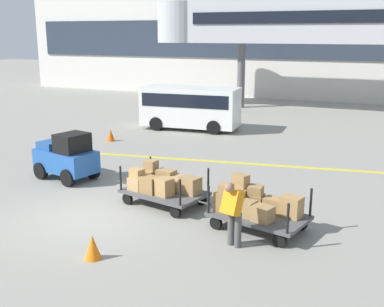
{
  "coord_description": "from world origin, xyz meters",
  "views": [
    {
      "loc": [
        7.23,
        -9.59,
        4.72
      ],
      "look_at": [
        1.27,
        4.07,
        0.94
      ],
      "focal_mm": 44.48,
      "sensor_mm": 36.0,
      "label": 1
    }
  ],
  "objects_px": {
    "shuttle_van": "(190,105)",
    "safety_cone_far": "(111,135)",
    "baggage_tug": "(67,157)",
    "safety_cone_near": "(93,247)",
    "baggage_handler": "(233,211)",
    "baggage_cart_lead": "(163,185)",
    "baggage_cart_middle": "(255,206)"
  },
  "relations": [
    {
      "from": "baggage_tug",
      "to": "baggage_cart_lead",
      "type": "height_order",
      "value": "baggage_tug"
    },
    {
      "from": "baggage_handler",
      "to": "shuttle_van",
      "type": "xyz_separation_m",
      "value": [
        -6.39,
        12.13,
        0.37
      ]
    },
    {
      "from": "baggage_cart_lead",
      "to": "baggage_handler",
      "type": "relative_size",
      "value": 1.97
    },
    {
      "from": "baggage_cart_lead",
      "to": "safety_cone_far",
      "type": "xyz_separation_m",
      "value": [
        -5.84,
        6.28,
        -0.28
      ]
    },
    {
      "from": "baggage_cart_lead",
      "to": "baggage_tug",
      "type": "bearing_deg",
      "value": 168.12
    },
    {
      "from": "baggage_handler",
      "to": "safety_cone_far",
      "type": "height_order",
      "value": "baggage_handler"
    },
    {
      "from": "baggage_cart_lead",
      "to": "baggage_cart_middle",
      "type": "bearing_deg",
      "value": -12.53
    },
    {
      "from": "baggage_cart_lead",
      "to": "safety_cone_near",
      "type": "bearing_deg",
      "value": -87.35
    },
    {
      "from": "shuttle_van",
      "to": "safety_cone_near",
      "type": "height_order",
      "value": "shuttle_van"
    },
    {
      "from": "baggage_tug",
      "to": "safety_cone_far",
      "type": "height_order",
      "value": "baggage_tug"
    },
    {
      "from": "baggage_handler",
      "to": "safety_cone_near",
      "type": "relative_size",
      "value": 2.84
    },
    {
      "from": "safety_cone_far",
      "to": "baggage_tug",
      "type": "bearing_deg",
      "value": -71.31
    },
    {
      "from": "shuttle_van",
      "to": "safety_cone_far",
      "type": "bearing_deg",
      "value": -118.78
    },
    {
      "from": "baggage_cart_middle",
      "to": "safety_cone_far",
      "type": "height_order",
      "value": "baggage_cart_middle"
    },
    {
      "from": "shuttle_van",
      "to": "safety_cone_near",
      "type": "relative_size",
      "value": 8.99
    },
    {
      "from": "baggage_cart_middle",
      "to": "baggage_cart_lead",
      "type": "bearing_deg",
      "value": 167.47
    },
    {
      "from": "baggage_cart_lead",
      "to": "shuttle_van",
      "type": "distance_m",
      "value": 10.89
    },
    {
      "from": "shuttle_van",
      "to": "safety_cone_far",
      "type": "xyz_separation_m",
      "value": [
        -2.17,
        -3.95,
        -0.96
      ]
    },
    {
      "from": "safety_cone_near",
      "to": "baggage_cart_lead",
      "type": "bearing_deg",
      "value": 92.65
    },
    {
      "from": "safety_cone_far",
      "to": "shuttle_van",
      "type": "bearing_deg",
      "value": 61.22
    },
    {
      "from": "baggage_handler",
      "to": "shuttle_van",
      "type": "distance_m",
      "value": 13.72
    },
    {
      "from": "shuttle_van",
      "to": "safety_cone_near",
      "type": "bearing_deg",
      "value": -74.56
    },
    {
      "from": "safety_cone_near",
      "to": "shuttle_van",
      "type": "bearing_deg",
      "value": 105.44
    },
    {
      "from": "baggage_handler",
      "to": "safety_cone_far",
      "type": "bearing_deg",
      "value": 136.31
    },
    {
      "from": "baggage_cart_middle",
      "to": "shuttle_van",
      "type": "xyz_separation_m",
      "value": [
        -6.53,
        10.87,
        0.67
      ]
    },
    {
      "from": "baggage_cart_lead",
      "to": "baggage_handler",
      "type": "bearing_deg",
      "value": -34.94
    },
    {
      "from": "safety_cone_near",
      "to": "baggage_handler",
      "type": "bearing_deg",
      "value": 34.67
    },
    {
      "from": "safety_cone_near",
      "to": "safety_cone_far",
      "type": "bearing_deg",
      "value": 121.15
    },
    {
      "from": "baggage_tug",
      "to": "safety_cone_near",
      "type": "xyz_separation_m",
      "value": [
        4.17,
        -4.51,
        -0.48
      ]
    },
    {
      "from": "baggage_tug",
      "to": "baggage_cart_lead",
      "type": "xyz_separation_m",
      "value": [
        4.0,
        -0.84,
        -0.2
      ]
    },
    {
      "from": "baggage_tug",
      "to": "baggage_handler",
      "type": "xyz_separation_m",
      "value": [
        6.72,
        -2.74,
        0.11
      ]
    },
    {
      "from": "baggage_handler",
      "to": "safety_cone_near",
      "type": "distance_m",
      "value": 3.16
    }
  ]
}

